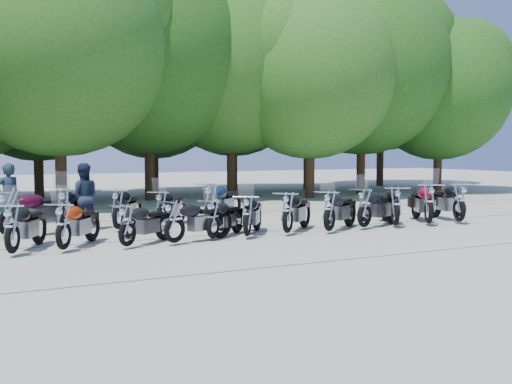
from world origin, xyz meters
name	(u,v)px	position (x,y,z in m)	size (l,w,h in m)	color
ground	(283,239)	(0.00, 0.00, 0.00)	(90.00, 90.00, 0.00)	#9A968B
tree_3	(58,43)	(-3.57, 11.24, 6.32)	(8.70, 8.70, 10.67)	#3A2614
tree_4	(148,50)	(0.54, 13.09, 6.64)	(9.13, 9.13, 11.20)	#3A2614
tree_5	(231,59)	(4.61, 13.20, 6.57)	(9.04, 9.04, 11.10)	#3A2614
tree_6	(310,73)	(7.55, 10.82, 5.81)	(8.00, 8.00, 9.82)	#3A2614
tree_7	(362,67)	(11.20, 11.78, 6.39)	(8.79, 8.79, 10.79)	#3A2614
tree_8	(439,89)	(15.83, 11.20, 5.47)	(7.53, 7.53, 9.25)	#3A2614
tree_11	(36,79)	(-3.76, 16.43, 5.49)	(7.56, 7.56, 9.28)	#3A2614
tree_12	(153,81)	(1.80, 16.47, 5.72)	(7.88, 7.88, 9.67)	#3A2614
tree_13	(233,81)	(6.69, 17.47, 6.04)	(8.31, 8.31, 10.20)	#3A2614
tree_14	(308,86)	(10.68, 16.09, 5.83)	(8.02, 8.02, 9.84)	#3A2614
tree_15	(381,73)	(16.61, 17.02, 7.03)	(9.67, 9.67, 11.86)	#3A2614
motorcycle_0	(12,227)	(-6.26, 0.48, 0.63)	(0.68, 2.25, 1.27)	black
motorcycle_1	(63,224)	(-5.22, 0.51, 0.62)	(0.67, 2.20, 1.24)	#952705
motorcycle_2	(127,224)	(-3.85, 0.36, 0.58)	(0.62, 2.04, 1.16)	black
motorcycle_3	(175,220)	(-2.73, 0.35, 0.60)	(0.65, 2.13, 1.21)	black
motorcycle_4	(213,217)	(-1.63, 0.64, 0.58)	(0.62, 2.04, 1.15)	black
motorcycle_5	(247,214)	(-0.74, 0.52, 0.63)	(0.68, 2.22, 1.26)	black
motorcycle_6	(288,211)	(0.46, 0.57, 0.65)	(0.70, 2.30, 1.30)	black
motorcycle_7	(330,209)	(1.63, 0.36, 0.66)	(0.71, 2.32, 1.31)	black
motorcycle_8	(365,206)	(2.97, 0.60, 0.66)	(0.71, 2.32, 1.31)	black
motorcycle_9	(396,204)	(4.02, 0.52, 0.68)	(0.73, 2.39, 1.35)	black
motorcycle_10	(429,202)	(5.18, 0.42, 0.71)	(0.77, 2.53, 1.43)	maroon
motorcycle_11	(459,201)	(6.33, 0.35, 0.71)	(0.76, 2.50, 1.42)	black
motorcycle_12	(10,211)	(-6.08, 3.10, 0.71)	(0.76, 2.50, 1.41)	#39071C
motorcycle_13	(63,208)	(-4.76, 3.34, 0.71)	(0.76, 2.50, 1.41)	black
motorcycle_14	(118,207)	(-3.32, 3.35, 0.67)	(0.72, 2.38, 1.35)	black
motorcycle_15	(161,207)	(-2.08, 3.34, 0.61)	(0.66, 2.17, 1.23)	black
motorcycle_16	(211,202)	(-0.62, 3.18, 0.73)	(0.78, 2.57, 1.45)	#0D1F3B
rider_0	(8,197)	(-6.01, 4.66, 0.94)	(0.69, 0.45, 1.89)	#1B2A39
rider_1	(83,197)	(-4.12, 4.07, 0.94)	(0.91, 0.71, 1.88)	#1C253B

